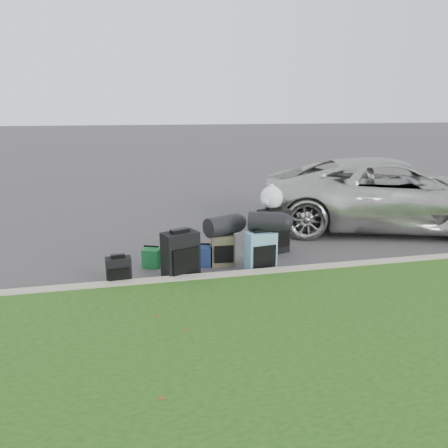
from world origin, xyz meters
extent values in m
plane|color=#383535|center=(0.00, 0.00, 0.00)|extent=(120.00, 120.00, 0.00)
cube|color=#9E937F|center=(0.00, -1.00, 0.07)|extent=(120.00, 0.18, 0.15)
imported|color=#B7B7B2|center=(3.64, 1.19, 0.71)|extent=(5.63, 3.88, 1.43)
cube|color=black|center=(-1.82, -0.81, 0.22)|extent=(0.36, 0.21, 0.43)
cube|color=black|center=(-0.95, -0.72, 0.36)|extent=(0.57, 0.46, 0.72)
cube|color=#3E3A28|center=(-0.22, -0.26, 0.25)|extent=(0.38, 0.26, 0.50)
cube|color=teal|center=(0.28, -0.65, 0.31)|extent=(0.47, 0.32, 0.62)
cube|color=black|center=(0.77, 0.19, 0.38)|extent=(0.57, 0.45, 0.75)
cube|color=#17692E|center=(-1.33, -0.09, 0.15)|extent=(0.32, 0.29, 0.30)
cube|color=navy|center=(-0.55, -0.21, 0.16)|extent=(0.35, 0.31, 0.32)
cylinder|color=black|center=(-0.21, -0.25, 0.65)|extent=(0.65, 0.52, 0.31)
cylinder|color=black|center=(0.37, -0.61, 0.77)|extent=(0.60, 0.48, 0.29)
sphere|color=white|center=(0.74, 0.26, 0.95)|extent=(0.39, 0.39, 0.39)
camera|label=1|loc=(-1.63, -6.65, 2.42)|focal=35.00mm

